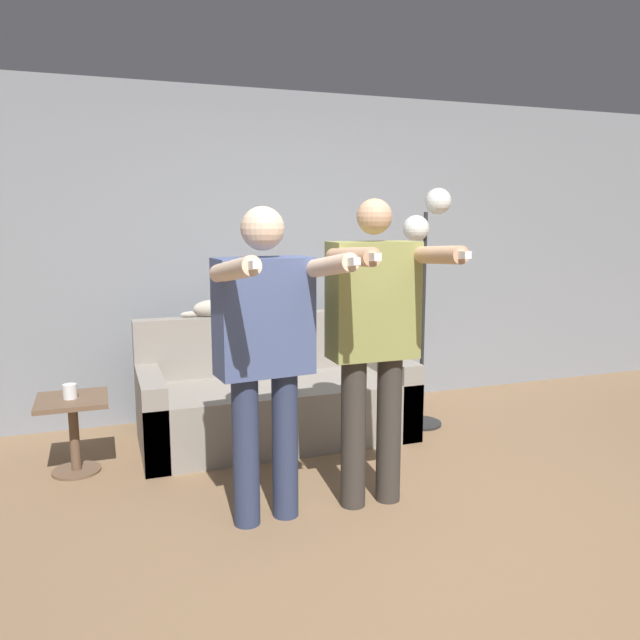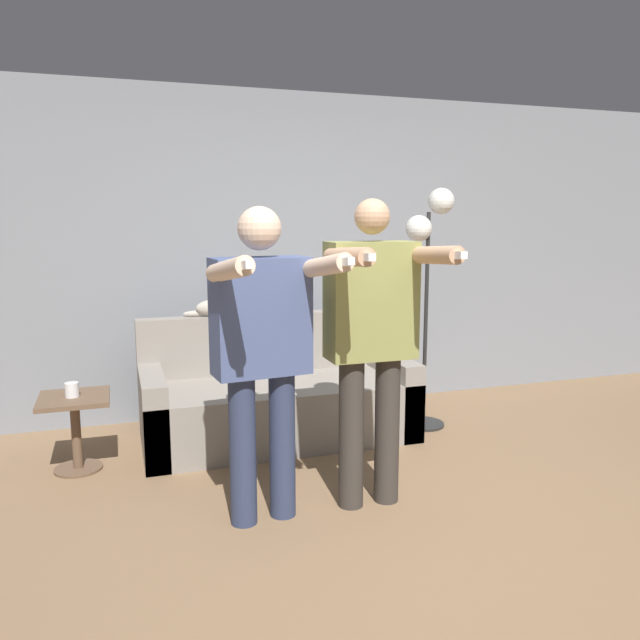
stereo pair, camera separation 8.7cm
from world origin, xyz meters
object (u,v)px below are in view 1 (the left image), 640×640
object	(u,v)px
person_left	(265,342)
cup	(70,391)
floor_lamp	(426,249)
person_right	(374,331)
couch	(276,400)
cat	(215,307)
side_table	(73,419)

from	to	relation	value
person_left	cup	size ratio (longest dim) A/B	18.16
person_left	floor_lamp	world-z (taller)	floor_lamp
person_right	cup	size ratio (longest dim) A/B	18.63
person_left	floor_lamp	xyz separation A→B (m)	(1.54, 1.12, 0.40)
couch	floor_lamp	bearing A→B (deg)	-5.41
floor_lamp	couch	bearing A→B (deg)	174.59
cup	couch	bearing A→B (deg)	8.25
cup	cat	bearing A→B (deg)	26.76
cup	person_left	bearing A→B (deg)	-46.08
person_right	side_table	bearing A→B (deg)	147.35
side_table	couch	bearing A→B (deg)	8.04
person_left	side_table	world-z (taller)	person_left
person_left	cup	distance (m)	1.50
couch	floor_lamp	distance (m)	1.59
floor_lamp	cup	xyz separation A→B (m)	(-2.53, -0.09, -0.84)
person_left	cup	xyz separation A→B (m)	(-0.99, 1.03, -0.44)
person_left	person_right	xyz separation A→B (m)	(0.61, -0.00, 0.02)
person_left	cat	distance (m)	1.54
cup	side_table	bearing A→B (deg)	39.13
couch	side_table	world-z (taller)	couch
couch	cup	bearing A→B (deg)	-171.75
couch	person_left	xyz separation A→B (m)	(-0.39, -1.23, 0.70)
person_right	side_table	xyz separation A→B (m)	(-1.59, 1.04, -0.65)
person_right	cat	distance (m)	1.65
person_left	person_right	distance (m)	0.61
person_right	cat	size ratio (longest dim) A/B	4.08
person_left	person_right	size ratio (longest dim) A/B	0.97
floor_lamp	person_right	bearing A→B (deg)	-129.60
couch	cup	size ratio (longest dim) A/B	21.17
cat	floor_lamp	xyz separation A→B (m)	(1.52, -0.42, 0.43)
person_right	cat	world-z (taller)	person_right
couch	cat	bearing A→B (deg)	140.30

